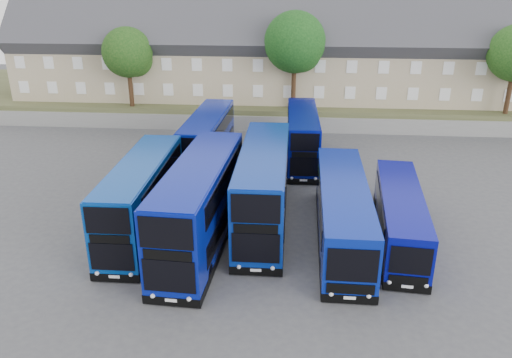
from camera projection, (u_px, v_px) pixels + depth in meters
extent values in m
plane|color=#434348|center=(248.00, 262.00, 26.39)|extent=(120.00, 120.00, 0.00)
cube|color=slate|center=(272.00, 124.00, 48.24)|extent=(70.00, 0.40, 1.50)
cube|color=#464929|center=(276.00, 98.00, 57.37)|extent=(80.00, 20.00, 2.00)
cube|color=tan|center=(54.00, 66.00, 53.98)|extent=(6.00, 8.00, 6.00)
cube|color=#343438|center=(50.00, 37.00, 52.84)|extent=(6.00, 10.40, 10.40)
cube|color=tan|center=(108.00, 67.00, 53.52)|extent=(6.00, 8.00, 6.00)
cube|color=#343438|center=(105.00, 38.00, 52.39)|extent=(6.00, 10.40, 10.40)
cube|color=tan|center=(163.00, 67.00, 53.07)|extent=(6.00, 8.00, 6.00)
cube|color=#343438|center=(161.00, 38.00, 51.94)|extent=(6.00, 10.40, 10.40)
cube|color=tan|center=(218.00, 68.00, 52.62)|extent=(6.00, 8.00, 6.00)
cube|color=#343438|center=(218.00, 39.00, 51.49)|extent=(6.00, 10.40, 10.40)
cube|color=tan|center=(275.00, 69.00, 52.17)|extent=(6.00, 8.00, 6.00)
cube|color=#343438|center=(276.00, 39.00, 51.03)|extent=(6.00, 10.40, 10.40)
cube|color=brown|center=(291.00, 0.00, 49.47)|extent=(0.60, 0.90, 1.40)
cube|color=tan|center=(333.00, 70.00, 51.72)|extent=(6.00, 8.00, 6.00)
cube|color=#343438|center=(335.00, 40.00, 50.58)|extent=(6.00, 10.40, 10.40)
cube|color=brown|center=(352.00, 0.00, 49.01)|extent=(0.60, 0.90, 1.40)
cube|color=tan|center=(392.00, 71.00, 51.27)|extent=(6.00, 8.00, 6.00)
cube|color=#343438|center=(395.00, 41.00, 50.13)|extent=(6.00, 10.40, 10.40)
cube|color=brown|center=(414.00, 0.00, 48.56)|extent=(0.60, 0.90, 1.40)
cube|color=tan|center=(451.00, 71.00, 50.82)|extent=(6.00, 8.00, 6.00)
cube|color=#343438|center=(456.00, 41.00, 49.68)|extent=(6.00, 10.40, 10.40)
cube|color=brown|center=(478.00, 0.00, 48.11)|extent=(0.60, 0.90, 1.40)
cube|color=tan|center=(512.00, 72.00, 50.36)|extent=(6.00, 8.00, 6.00)
cube|color=#083994|center=(142.00, 196.00, 28.68)|extent=(2.55, 10.77, 3.95)
cube|color=black|center=(145.00, 227.00, 29.44)|extent=(2.59, 10.82, 0.45)
cube|color=black|center=(112.00, 257.00, 23.99)|extent=(2.14, 0.08, 1.47)
cube|color=black|center=(107.00, 221.00, 23.25)|extent=(2.14, 0.08, 1.37)
cylinder|color=black|center=(108.00, 251.00, 26.51)|extent=(0.31, 1.00, 1.00)
cube|color=#071790|center=(200.00, 202.00, 27.31)|extent=(3.37, 12.04, 4.41)
cube|color=black|center=(202.00, 239.00, 28.16)|extent=(3.41, 12.08, 0.45)
cube|color=black|center=(169.00, 276.00, 22.15)|extent=(2.41, 0.19, 1.62)
cube|color=black|center=(166.00, 233.00, 21.33)|extent=(2.41, 0.19, 1.52)
cylinder|color=black|center=(160.00, 270.00, 24.80)|extent=(0.36, 1.02, 1.00)
cube|color=#082993|center=(264.00, 185.00, 29.61)|extent=(2.71, 11.78, 4.36)
cube|color=black|center=(263.00, 219.00, 30.45)|extent=(2.75, 11.82, 0.45)
cube|color=black|center=(256.00, 248.00, 24.48)|extent=(2.38, 0.07, 1.61)
cube|color=black|center=(256.00, 209.00, 23.67)|extent=(2.38, 0.07, 1.50)
cylinder|color=black|center=(237.00, 245.00, 27.06)|extent=(0.30, 1.00, 1.00)
cube|color=#071A91|center=(208.00, 140.00, 38.65)|extent=(2.78, 10.62, 3.87)
cube|color=black|center=(209.00, 163.00, 39.40)|extent=(2.82, 10.66, 0.45)
cube|color=black|center=(192.00, 174.00, 34.08)|extent=(2.10, 0.14, 1.44)
cube|color=black|center=(191.00, 148.00, 33.35)|extent=(2.10, 0.14, 1.34)
cylinder|color=black|center=(186.00, 175.00, 36.61)|extent=(0.34, 1.01, 1.00)
cube|color=#060D7F|center=(302.00, 135.00, 39.92)|extent=(2.55, 10.20, 3.71)
cube|color=black|center=(302.00, 158.00, 40.65)|extent=(2.59, 10.24, 0.45)
cube|color=black|center=(304.00, 167.00, 35.50)|extent=(2.01, 0.11, 1.38)
cube|color=black|center=(305.00, 142.00, 34.80)|extent=(2.01, 0.11, 1.29)
cylinder|color=black|center=(289.00, 168.00, 37.97)|extent=(0.32, 1.01, 1.00)
cube|color=#081F98|center=(343.00, 210.00, 28.00)|extent=(2.75, 12.46, 3.07)
cube|color=black|center=(341.00, 234.00, 28.60)|extent=(2.79, 12.50, 0.45)
cube|color=black|center=(352.00, 266.00, 22.16)|extent=(2.29, 0.09, 1.66)
cylinder|color=black|center=(323.00, 268.00, 24.93)|extent=(0.31, 1.00, 1.00)
cube|color=#070B88|center=(400.00, 214.00, 28.04)|extent=(3.21, 10.80, 2.58)
cube|color=black|center=(398.00, 235.00, 28.55)|extent=(3.25, 10.84, 0.45)
cube|color=black|center=(411.00, 261.00, 23.10)|extent=(1.91, 0.24, 1.42)
cylinder|color=black|center=(384.00, 259.00, 25.78)|extent=(0.39, 1.02, 1.00)
cylinder|color=#382314|center=(131.00, 87.00, 49.04)|extent=(0.44, 0.44, 3.75)
sphere|color=#0F340E|center=(127.00, 52.00, 47.76)|extent=(4.80, 4.80, 4.80)
sphere|color=#0F340E|center=(135.00, 60.00, 48.37)|extent=(3.30, 3.30, 3.30)
cylinder|color=#382314|center=(294.00, 85.00, 48.15)|extent=(0.44, 0.44, 4.50)
sphere|color=#0E3310|center=(295.00, 42.00, 46.62)|extent=(5.76, 5.76, 5.76)
sphere|color=#0E3310|center=(301.00, 51.00, 47.28)|extent=(3.96, 3.96, 3.96)
cylinder|color=#382314|center=(509.00, 92.00, 46.28)|extent=(0.44, 0.44, 4.00)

